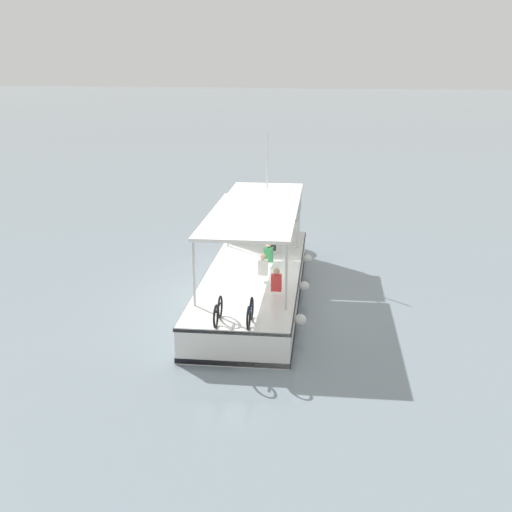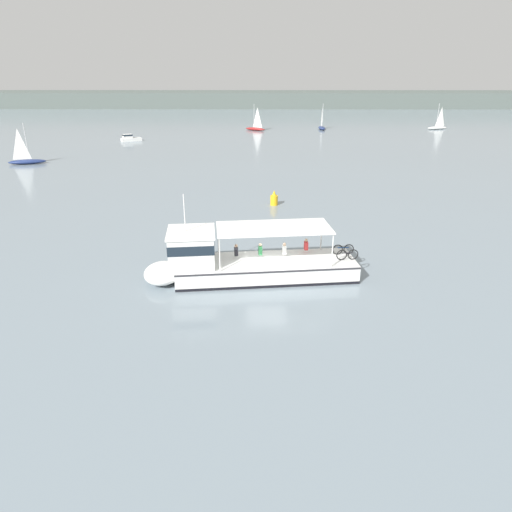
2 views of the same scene
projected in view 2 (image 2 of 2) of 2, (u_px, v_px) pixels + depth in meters
The scene contains 9 objects.
ground_plane at pixel (267, 280), 27.60m from camera, with size 400.00×400.00×0.00m, color gray.
distant_shoreline at pixel (261, 99), 165.50m from camera, with size 400.00×28.00×5.17m, color #515B56.
ferry_main at pixel (239, 263), 27.45m from camera, with size 13.02×4.57×5.32m.
motorboat_far_left at pixel (130, 138), 82.78m from camera, with size 3.78×2.89×1.26m.
sailboat_mid_channel at pixel (322, 127), 99.92m from camera, with size 1.43×4.81×5.40m.
sailboat_outer_anchorage at pixel (255, 128), 98.04m from camera, with size 4.77×3.83×5.40m.
sailboat_far_right at pixel (27, 160), 62.16m from camera, with size 5.00×2.70×5.40m.
sailboat_horizon_east at pixel (438, 127), 100.08m from camera, with size 5.00×2.83×5.40m.
channel_buoy at pixel (274, 199), 42.90m from camera, with size 0.70×0.70×1.40m.
Camera 2 is at (-0.48, -25.07, 11.66)m, focal length 32.02 mm.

